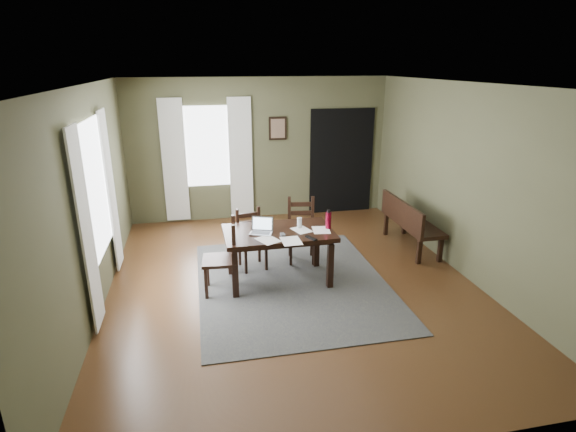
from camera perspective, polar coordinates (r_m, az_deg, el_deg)
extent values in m
cube|color=#492C16|center=(6.40, 0.55, -8.55)|extent=(5.00, 6.00, 0.01)
cube|color=#4C4D32|center=(8.78, -3.60, 8.42)|extent=(5.00, 0.02, 2.70)
cube|color=#4C4D32|center=(3.24, 12.09, -11.12)|extent=(5.00, 0.02, 2.70)
cube|color=#4C4D32|center=(5.92, -23.81, 1.61)|extent=(0.02, 6.00, 2.70)
cube|color=#4C4D32|center=(6.86, 21.51, 4.13)|extent=(0.02, 6.00, 2.70)
cube|color=white|center=(5.68, 0.64, 16.43)|extent=(5.00, 6.00, 0.02)
cube|color=#3D3D3D|center=(6.40, 0.55, -8.46)|extent=(2.60, 3.20, 0.01)
cube|color=black|center=(6.17, -1.21, -2.16)|extent=(1.50, 0.91, 0.06)
cube|color=black|center=(6.19, -1.21, -2.63)|extent=(1.34, 0.75, 0.05)
cube|color=black|center=(5.93, -6.72, -7.40)|extent=(0.08, 0.08, 0.64)
cube|color=black|center=(6.56, -7.34, -4.74)|extent=(0.08, 0.08, 0.64)
cube|color=black|center=(6.17, 5.38, -6.29)|extent=(0.08, 0.08, 0.64)
cube|color=black|center=(6.77, 3.63, -3.84)|extent=(0.08, 0.08, 0.64)
cube|color=black|center=(6.04, -8.70, -5.58)|extent=(0.48, 0.48, 0.04)
cube|color=black|center=(6.31, -10.19, -6.92)|extent=(0.05, 0.05, 0.43)
cube|color=black|center=(6.30, -6.91, -6.81)|extent=(0.05, 0.05, 0.43)
cube|color=black|center=(5.99, -10.35, -8.41)|extent=(0.05, 0.05, 0.43)
cube|color=black|center=(5.98, -6.89, -8.30)|extent=(0.05, 0.05, 0.43)
cube|color=black|center=(6.10, -6.90, -2.34)|extent=(0.05, 0.05, 0.55)
cube|color=black|center=(5.75, -6.88, -3.71)|extent=(0.05, 0.05, 0.55)
cube|color=black|center=(5.98, -6.84, -4.32)|extent=(0.05, 0.33, 0.07)
cube|color=black|center=(5.92, -6.89, -3.01)|extent=(0.05, 0.33, 0.07)
cube|color=black|center=(5.87, -6.95, -1.67)|extent=(0.05, 0.33, 0.07)
cube|color=black|center=(6.69, -4.54, -3.40)|extent=(0.46, 0.46, 0.04)
cube|color=black|center=(6.60, -5.37, -5.76)|extent=(0.04, 0.04, 0.38)
cube|color=black|center=(6.87, -6.16, -4.73)|extent=(0.04, 0.04, 0.38)
cube|color=black|center=(6.69, -2.78, -5.34)|extent=(0.04, 0.04, 0.38)
cube|color=black|center=(6.96, -3.67, -4.35)|extent=(0.04, 0.04, 0.38)
cube|color=black|center=(6.72, -6.42, -1.10)|extent=(0.05, 0.05, 0.48)
cube|color=black|center=(6.81, -3.73, -0.73)|extent=(0.05, 0.05, 0.48)
cube|color=black|center=(6.81, -5.03, -1.94)|extent=(0.29, 0.08, 0.06)
cube|color=black|center=(6.76, -5.06, -0.91)|extent=(0.29, 0.08, 0.06)
cube|color=black|center=(6.72, -5.09, 0.13)|extent=(0.29, 0.08, 0.06)
cube|color=black|center=(6.91, 1.73, -2.28)|extent=(0.49, 0.49, 0.04)
cube|color=black|center=(6.83, 0.36, -4.62)|extent=(0.05, 0.05, 0.42)
cube|color=black|center=(7.14, 0.24, -3.51)|extent=(0.05, 0.05, 0.42)
cube|color=black|center=(6.85, 3.26, -4.57)|extent=(0.05, 0.05, 0.42)
cube|color=black|center=(7.17, 3.00, -3.46)|extent=(0.05, 0.05, 0.42)
cube|color=black|center=(6.99, 0.15, 0.37)|extent=(0.05, 0.05, 0.53)
cube|color=black|center=(7.01, 3.14, 0.41)|extent=(0.05, 0.05, 0.53)
cube|color=black|center=(7.04, 1.64, -0.71)|extent=(0.32, 0.08, 0.07)
cube|color=black|center=(7.00, 1.65, 0.39)|extent=(0.32, 0.08, 0.07)
cube|color=black|center=(6.95, 1.66, 1.50)|extent=(0.32, 0.08, 0.07)
cube|color=black|center=(7.70, 15.52, -0.81)|extent=(0.47, 1.46, 0.06)
cube|color=black|center=(7.35, 18.77, -4.05)|extent=(0.06, 0.06, 0.41)
cube|color=black|center=(7.19, 16.31, -4.33)|extent=(0.06, 0.06, 0.41)
cube|color=black|center=(8.38, 14.57, -0.82)|extent=(0.06, 0.06, 0.41)
cube|color=black|center=(8.23, 12.34, -1.00)|extent=(0.06, 0.06, 0.41)
cube|color=black|center=(7.54, 14.24, 0.57)|extent=(0.05, 1.46, 0.36)
cube|color=#B7B7BC|center=(6.08, -3.45, -2.16)|extent=(0.35, 0.29, 0.01)
cube|color=#B7B7BC|center=(6.14, -3.27, -0.94)|extent=(0.30, 0.15, 0.19)
cube|color=silver|center=(6.13, -3.29, -0.97)|extent=(0.26, 0.12, 0.16)
cube|color=#3F3F42|center=(6.06, -3.47, -2.12)|extent=(0.28, 0.20, 0.00)
cube|color=#3F3F42|center=(5.98, -0.68, -2.39)|extent=(0.06, 0.09, 0.03)
cube|color=black|center=(5.90, 2.96, -2.81)|extent=(0.13, 0.19, 0.02)
cylinder|color=silver|center=(6.25, 1.47, -0.86)|extent=(0.08, 0.08, 0.15)
cylinder|color=maroon|center=(6.24, 5.15, -0.57)|extent=(0.09, 0.09, 0.23)
cylinder|color=black|center=(6.19, 5.19, 0.61)|extent=(0.05, 0.05, 0.04)
cube|color=white|center=(5.85, -2.57, -3.05)|extent=(0.35, 0.38, 0.00)
cube|color=white|center=(6.19, 1.74, -1.78)|extent=(0.29, 0.33, 0.00)
cube|color=white|center=(6.21, 4.23, -1.78)|extent=(0.27, 0.33, 0.00)
cube|color=white|center=(5.81, 0.41, -3.19)|extent=(0.25, 0.33, 0.00)
cube|color=white|center=(6.07, -23.30, 3.08)|extent=(0.01, 1.30, 1.70)
cube|color=white|center=(8.65, -10.23, 8.67)|extent=(1.00, 0.01, 1.50)
cube|color=silver|center=(5.37, -24.23, -1.81)|extent=(0.03, 0.48, 2.30)
cube|color=silver|center=(6.91, -21.56, 2.93)|extent=(0.03, 0.48, 2.30)
cube|color=silver|center=(8.68, -14.24, 6.74)|extent=(0.44, 0.03, 2.30)
cube|color=silver|center=(8.71, -6.02, 7.26)|extent=(0.44, 0.03, 2.30)
cube|color=black|center=(8.74, -1.31, 11.06)|extent=(0.34, 0.03, 0.44)
cube|color=brown|center=(8.73, -1.29, 11.05)|extent=(0.27, 0.01, 0.36)
cube|color=black|center=(9.18, 6.78, 6.88)|extent=(1.30, 0.03, 2.10)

